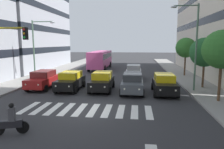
{
  "coord_description": "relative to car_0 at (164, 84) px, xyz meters",
  "views": [
    {
      "loc": [
        -3.24,
        13.14,
        4.35
      ],
      "look_at": [
        -0.98,
        -5.92,
        1.5
      ],
      "focal_mm": 33.83,
      "sensor_mm": 36.0,
      "label": 1
    }
  ],
  "objects": [
    {
      "name": "ground_plane",
      "position": [
        5.64,
        5.21,
        -0.89
      ],
      "size": [
        180.0,
        180.0,
        0.0
      ],
      "primitive_type": "plane",
      "color": "#2D2D30"
    },
    {
      "name": "crosswalk_markings",
      "position": [
        5.64,
        5.21,
        -0.88
      ],
      "size": [
        8.55,
        2.8,
        0.01
      ],
      "color": "silver",
      "rests_on": "ground_plane"
    },
    {
      "name": "car_0",
      "position": [
        0.0,
        0.0,
        0.0
      ],
      "size": [
        2.02,
        4.44,
        1.72
      ],
      "color": "black",
      "rests_on": "ground_plane"
    },
    {
      "name": "car_1",
      "position": [
        2.76,
        -0.07,
        0.0
      ],
      "size": [
        2.02,
        4.44,
        1.72
      ],
      "color": "#474C51",
      "rests_on": "ground_plane"
    },
    {
      "name": "car_2",
      "position": [
        5.56,
        -0.63,
        0.0
      ],
      "size": [
        2.02,
        4.44,
        1.72
      ],
      "color": "black",
      "rests_on": "ground_plane"
    },
    {
      "name": "car_3",
      "position": [
        8.54,
        -0.51,
        0.0
      ],
      "size": [
        2.02,
        4.44,
        1.72
      ],
      "color": "black",
      "rests_on": "ground_plane"
    },
    {
      "name": "car_4",
      "position": [
        11.4,
        -0.86,
        0.0
      ],
      "size": [
        2.02,
        4.44,
        1.72
      ],
      "color": "maroon",
      "rests_on": "ground_plane"
    },
    {
      "name": "car_row2_0",
      "position": [
        2.78,
        -7.45,
        0.0
      ],
      "size": [
        2.02,
        4.44,
        1.72
      ],
      "color": "silver",
      "rests_on": "ground_plane"
    },
    {
      "name": "bus_behind_traffic",
      "position": [
        8.54,
        -17.04,
        0.97
      ],
      "size": [
        2.78,
        10.5,
        3.0
      ],
      "color": "#DB5193",
      "rests_on": "ground_plane"
    },
    {
      "name": "motorcycle_with_rider",
      "position": [
        8.35,
        9.33,
        -0.24
      ],
      "size": [
        1.64,
        0.66,
        1.57
      ],
      "color": "black",
      "rests_on": "ground_plane"
    },
    {
      "name": "street_lamp_left",
      "position": [
        -2.41,
        -1.01,
        3.8
      ],
      "size": [
        2.4,
        0.28,
        7.56
      ],
      "color": "#4C6B56",
      "rests_on": "sidewalk_left"
    },
    {
      "name": "street_lamp_right",
      "position": [
        13.58,
        -4.45,
        3.39
      ],
      "size": [
        2.71,
        0.28,
        6.72
      ],
      "color": "#4C6B56",
      "rests_on": "sidewalk_right"
    },
    {
      "name": "street_tree_0",
      "position": [
        -3.62,
        2.43,
        3.02
      ],
      "size": [
        2.78,
        2.78,
        5.16
      ],
      "color": "#513823",
      "rests_on": "sidewalk_left"
    },
    {
      "name": "street_tree_1",
      "position": [
        -3.96,
        -2.58,
        2.62
      ],
      "size": [
        2.77,
        2.77,
        4.75
      ],
      "color": "#513823",
      "rests_on": "sidewalk_left"
    },
    {
      "name": "street_tree_2",
      "position": [
        -3.89,
        -10.23,
        2.89
      ],
      "size": [
        2.59,
        2.59,
        4.93
      ],
      "color": "#513823",
      "rests_on": "sidewalk_left"
    }
  ]
}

